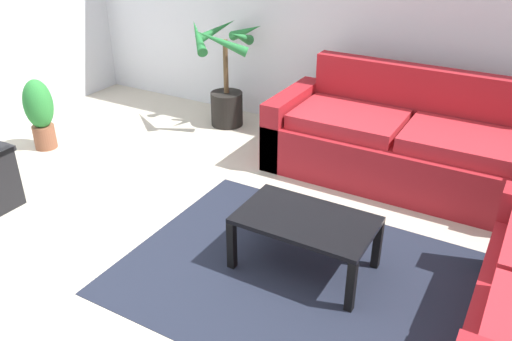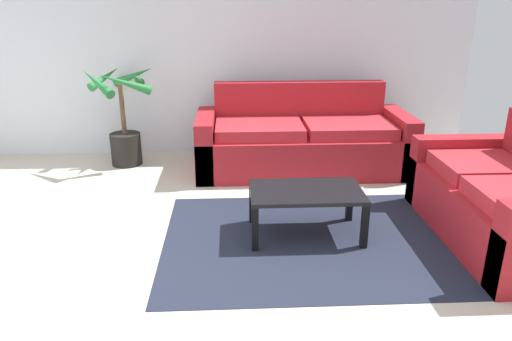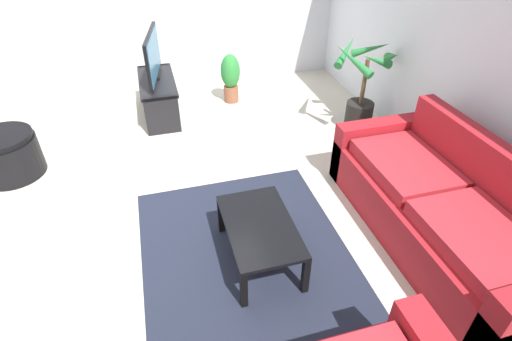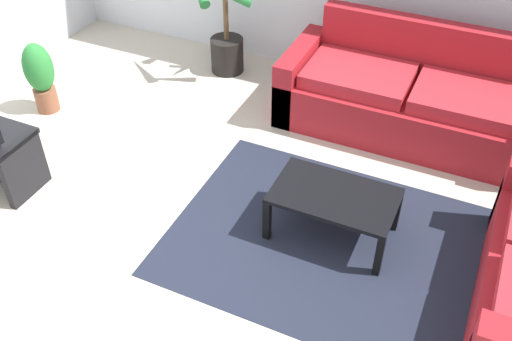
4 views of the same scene
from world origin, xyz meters
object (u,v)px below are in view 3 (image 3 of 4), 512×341
coffee_table (260,229)px  tv_stand (158,92)px  potted_palm (362,94)px  couch_main (442,212)px  ottoman (7,155)px  tv (153,56)px  potted_plant_small (230,76)px

coffee_table → tv_stand: bearing=-168.6°
tv_stand → potted_palm: 2.59m
couch_main → ottoman: size_ratio=3.50×
ottoman → coffee_table: bearing=49.9°
potted_palm → coffee_table: bearing=-45.6°
tv_stand → ottoman: 1.90m
tv_stand → tv: tv is taller
coffee_table → potted_plant_small: 2.99m
couch_main → potted_plant_small: 3.34m
couch_main → tv: bearing=-145.0°
potted_plant_small → ottoman: size_ratio=1.07×
couch_main → tv: tv is taller
potted_palm → ottoman: (-0.11, -4.00, -0.24)m
coffee_table → potted_plant_small: bearing=171.6°
potted_plant_small → potted_palm: bearing=48.3°
tv → ottoman: 1.98m
tv_stand → tv: size_ratio=1.12×
potted_plant_small → ottoman: 2.86m
tv → potted_plant_small: size_ratio=1.44×
tv_stand → coffee_table: (2.81, 0.57, 0.00)m
tv → ottoman: tv is taller
potted_palm → couch_main: bearing=-7.5°
coffee_table → ottoman: (-1.86, -2.21, -0.09)m
potted_palm → potted_plant_small: (-1.21, -1.36, -0.10)m
tv_stand → potted_palm: size_ratio=1.00×
couch_main → potted_palm: bearing=172.5°
tv_stand → potted_plant_small: 1.02m
potted_palm → ottoman: potted_palm is taller
tv → ottoman: (0.95, -1.64, -0.58)m
tv_stand → potted_plant_small: (-0.14, 1.00, 0.05)m
tv_stand → coffee_table: 2.87m
coffee_table → ottoman: size_ratio=1.34×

